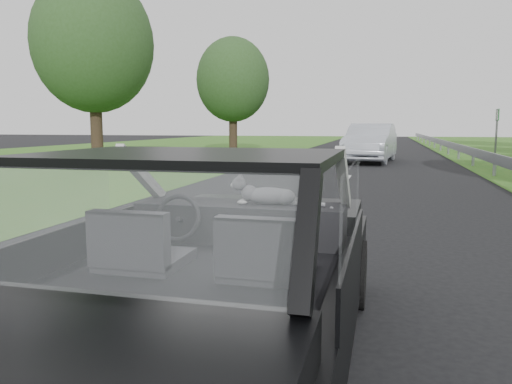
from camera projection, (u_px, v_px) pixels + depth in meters
The scene contains 11 objects.
ground at pixel (216, 363), 3.36m from camera, with size 140.00×140.00×0.00m, color black.
subject_car at pixel (215, 259), 3.26m from camera, with size 1.80×4.00×1.45m, color black.
dashboard at pixel (241, 222), 3.85m from camera, with size 1.58×0.45×0.30m, color black.
driver_seat at pixel (137, 242), 3.06m from camera, with size 0.50×0.72×0.42m, color black.
passenger_seat at pixel (264, 250), 2.86m from camera, with size 0.50×0.72×0.42m, color black.
steering_wheel at pixel (178, 218), 3.65m from camera, with size 0.36×0.36×0.04m, color black.
cat at pixel (269, 195), 3.75m from camera, with size 0.51×0.16×0.23m, color #949495.
other_car at pixel (370, 143), 21.53m from camera, with size 2.00×5.06×1.67m, color #B3B8C6.
highway_sign at pixel (496, 133), 24.77m from camera, with size 0.10×0.95×2.39m, color #1C632B.
tree_5 at pixel (94, 71), 21.49m from camera, with size 5.15×5.15×7.80m, color #25421C, non-canonical shape.
tree_6 at pixel (233, 97), 29.72m from camera, with size 4.34×4.34×6.57m, color #25421C, non-canonical shape.
Camera 1 is at (1.06, -3.01, 1.59)m, focal length 35.00 mm.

